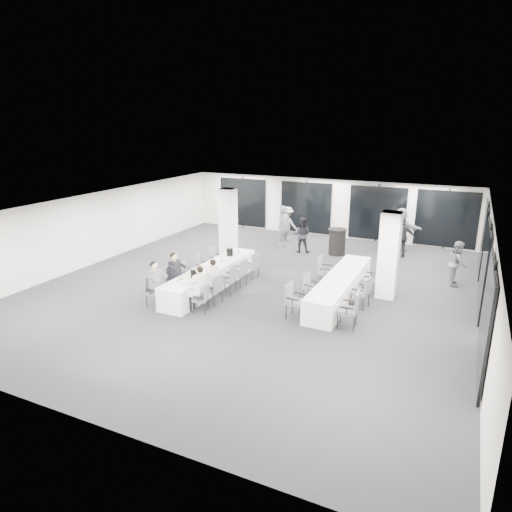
{
  "coord_description": "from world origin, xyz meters",
  "views": [
    {
      "loc": [
        6.28,
        -13.35,
        5.53
      ],
      "look_at": [
        0.1,
        -0.2,
        1.18
      ],
      "focal_mm": 32.0,
      "sensor_mm": 36.0,
      "label": 1
    }
  ],
  "objects_px": {
    "chair_main_right_second": "(215,288)",
    "standing_guest_e": "(389,231)",
    "chair_main_left_second": "(172,279)",
    "ice_bucket_near": "(194,273)",
    "standing_guest_c": "(287,222)",
    "banquet_table_main": "(211,277)",
    "chair_main_right_fourth": "(240,271)",
    "standing_guest_a": "(284,224)",
    "chair_side_right_near": "(351,307)",
    "standing_guest_d": "(402,235)",
    "chair_main_right_near": "(203,297)",
    "standing_guest_f": "(401,226)",
    "standing_guest_h": "(458,260)",
    "standing_guest_b": "(302,232)",
    "chair_main_left_mid": "(188,272)",
    "chair_main_right_mid": "(230,278)",
    "chair_main_left_near": "(153,289)",
    "chair_main_left_fourth": "(201,265)",
    "banquet_table_side": "(340,287)",
    "ice_bucket_far": "(230,252)",
    "cocktail_table": "(337,242)",
    "chair_side_left_near": "(293,298)",
    "chair_main_right_far": "(253,263)",
    "chair_side_right_far": "(373,277)",
    "chair_side_left_mid": "(310,285)",
    "chair_main_left_far": "(215,258)"
  },
  "relations": [
    {
      "from": "banquet_table_side",
      "to": "cocktail_table",
      "type": "xyz_separation_m",
      "value": [
        -1.44,
        4.84,
        0.19
      ]
    },
    {
      "from": "chair_main_right_fourth",
      "to": "standing_guest_a",
      "type": "relative_size",
      "value": 0.46
    },
    {
      "from": "standing_guest_b",
      "to": "standing_guest_d",
      "type": "height_order",
      "value": "standing_guest_d"
    },
    {
      "from": "standing_guest_b",
      "to": "standing_guest_h",
      "type": "distance_m",
      "value": 6.44
    },
    {
      "from": "chair_main_left_near",
      "to": "ice_bucket_near",
      "type": "bearing_deg",
      "value": 137.94
    },
    {
      "from": "chair_main_left_second",
      "to": "standing_guest_h",
      "type": "distance_m",
      "value": 9.75
    },
    {
      "from": "chair_main_right_mid",
      "to": "standing_guest_b",
      "type": "xyz_separation_m",
      "value": [
        0.46,
        5.69,
        0.32
      ]
    },
    {
      "from": "standing_guest_c",
      "to": "ice_bucket_near",
      "type": "distance_m",
      "value": 8.18
    },
    {
      "from": "chair_main_left_near",
      "to": "standing_guest_d",
      "type": "xyz_separation_m",
      "value": [
        6.14,
        8.63,
        0.42
      ]
    },
    {
      "from": "standing_guest_e",
      "to": "chair_side_left_near",
      "type": "bearing_deg",
      "value": -179.54
    },
    {
      "from": "banquet_table_main",
      "to": "standing_guest_e",
      "type": "bearing_deg",
      "value": 56.45
    },
    {
      "from": "banquet_table_main",
      "to": "standing_guest_f",
      "type": "relative_size",
      "value": 2.33
    },
    {
      "from": "chair_side_right_near",
      "to": "standing_guest_d",
      "type": "xyz_separation_m",
      "value": [
        0.24,
        7.6,
        0.36
      ]
    },
    {
      "from": "standing_guest_c",
      "to": "ice_bucket_far",
      "type": "xyz_separation_m",
      "value": [
        -0.06,
        -5.6,
        -0.03
      ]
    },
    {
      "from": "chair_main_left_mid",
      "to": "chair_main_right_fourth",
      "type": "bearing_deg",
      "value": 100.93
    },
    {
      "from": "chair_main_left_second",
      "to": "ice_bucket_near",
      "type": "relative_size",
      "value": 3.48
    },
    {
      "from": "standing_guest_c",
      "to": "standing_guest_e",
      "type": "height_order",
      "value": "standing_guest_e"
    },
    {
      "from": "chair_main_left_fourth",
      "to": "standing_guest_a",
      "type": "bearing_deg",
      "value": 156.87
    },
    {
      "from": "chair_main_right_second",
      "to": "standing_guest_e",
      "type": "bearing_deg",
      "value": -16.86
    },
    {
      "from": "chair_main_left_fourth",
      "to": "chair_side_right_near",
      "type": "distance_m",
      "value": 6.15
    },
    {
      "from": "standing_guest_c",
      "to": "standing_guest_e",
      "type": "bearing_deg",
      "value": -167.63
    },
    {
      "from": "standing_guest_c",
      "to": "standing_guest_d",
      "type": "height_order",
      "value": "standing_guest_d"
    },
    {
      "from": "chair_main_left_mid",
      "to": "cocktail_table",
      "type": "bearing_deg",
      "value": 135.91
    },
    {
      "from": "chair_main_left_second",
      "to": "chair_main_right_near",
      "type": "relative_size",
      "value": 1.13
    },
    {
      "from": "standing_guest_b",
      "to": "standing_guest_d",
      "type": "distance_m",
      "value": 4.16
    },
    {
      "from": "chair_main_left_near",
      "to": "chair_main_left_fourth",
      "type": "distance_m",
      "value": 2.78
    },
    {
      "from": "chair_side_left_mid",
      "to": "standing_guest_b",
      "type": "relative_size",
      "value": 0.5
    },
    {
      "from": "standing_guest_b",
      "to": "standing_guest_e",
      "type": "height_order",
      "value": "standing_guest_e"
    },
    {
      "from": "chair_main_left_far",
      "to": "chair_main_right_second",
      "type": "xyz_separation_m",
      "value": [
        1.66,
        -2.85,
        0.02
      ]
    },
    {
      "from": "chair_main_right_mid",
      "to": "standing_guest_a",
      "type": "xyz_separation_m",
      "value": [
        -0.58,
        6.21,
        0.49
      ]
    },
    {
      "from": "chair_main_right_mid",
      "to": "chair_side_right_far",
      "type": "xyz_separation_m",
      "value": [
        4.22,
        2.17,
        -0.04
      ]
    },
    {
      "from": "standing_guest_c",
      "to": "banquet_table_main",
      "type": "bearing_deg",
      "value": 102.01
    },
    {
      "from": "chair_main_right_far",
      "to": "standing_guest_c",
      "type": "bearing_deg",
      "value": 18.51
    },
    {
      "from": "chair_main_right_fourth",
      "to": "chair_side_left_near",
      "type": "height_order",
      "value": "chair_side_left_near"
    },
    {
      "from": "standing_guest_a",
      "to": "chair_main_right_far",
      "type": "bearing_deg",
      "value": -145.51
    },
    {
      "from": "chair_side_right_far",
      "to": "ice_bucket_far",
      "type": "height_order",
      "value": "ice_bucket_far"
    },
    {
      "from": "standing_guest_c",
      "to": "standing_guest_f",
      "type": "height_order",
      "value": "standing_guest_f"
    },
    {
      "from": "chair_main_left_near",
      "to": "chair_side_left_near",
      "type": "distance_m",
      "value": 4.34
    },
    {
      "from": "chair_main_left_mid",
      "to": "chair_main_right_far",
      "type": "height_order",
      "value": "chair_main_right_far"
    },
    {
      "from": "ice_bucket_far",
      "to": "chair_main_right_near",
      "type": "bearing_deg",
      "value": -75.24
    },
    {
      "from": "chair_main_left_mid",
      "to": "standing_guest_b",
      "type": "bearing_deg",
      "value": 146.51
    },
    {
      "from": "banquet_table_side",
      "to": "chair_main_right_second",
      "type": "xyz_separation_m",
      "value": [
        -3.39,
        -2.11,
        0.15
      ]
    },
    {
      "from": "banquet_table_main",
      "to": "standing_guest_a",
      "type": "xyz_separation_m",
      "value": [
        0.26,
        5.98,
        0.68
      ]
    },
    {
      "from": "chair_main_right_mid",
      "to": "banquet_table_side",
      "type": "bearing_deg",
      "value": -72.44
    },
    {
      "from": "chair_main_right_near",
      "to": "standing_guest_a",
      "type": "height_order",
      "value": "standing_guest_a"
    },
    {
      "from": "chair_main_left_second",
      "to": "chair_main_right_fourth",
      "type": "distance_m",
      "value": 2.32
    },
    {
      "from": "chair_main_left_near",
      "to": "standing_guest_h",
      "type": "relative_size",
      "value": 0.53
    },
    {
      "from": "chair_main_left_second",
      "to": "standing_guest_b",
      "type": "bearing_deg",
      "value": 147.26
    },
    {
      "from": "banquet_table_side",
      "to": "chair_main_left_second",
      "type": "distance_m",
      "value": 5.45
    },
    {
      "from": "cocktail_table",
      "to": "chair_main_right_mid",
      "type": "bearing_deg",
      "value": -107.94
    }
  ]
}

